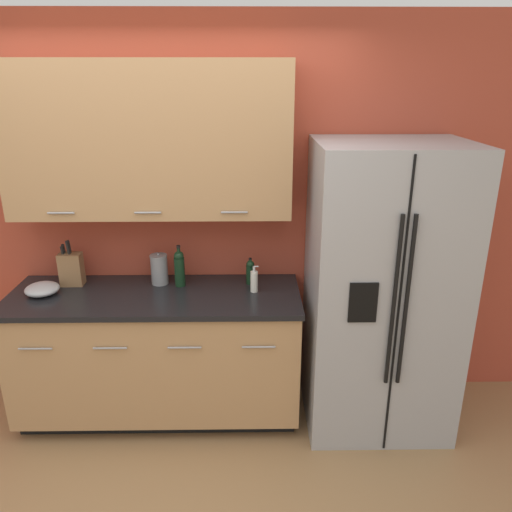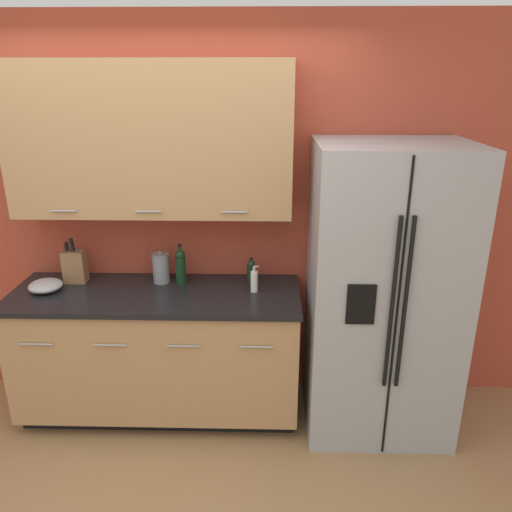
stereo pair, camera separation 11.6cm
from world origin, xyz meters
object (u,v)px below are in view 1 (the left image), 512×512
knife_block (71,269)px  oil_bottle (250,271)px  steel_canister (159,269)px  wine_bottle (179,268)px  refrigerator (382,291)px  mixing_bowl (42,289)px  soap_dispenser (254,281)px

knife_block → oil_bottle: knife_block is taller
steel_canister → wine_bottle: bearing=-15.3°
refrigerator → wine_bottle: size_ratio=6.65×
mixing_bowl → soap_dispenser: bearing=1.0°
wine_bottle → soap_dispenser: bearing=-12.1°
refrigerator → soap_dispenser: 0.81m
wine_bottle → mixing_bowl: 0.87m
oil_bottle → steel_canister: steel_canister is taller
knife_block → wine_bottle: bearing=-2.0°
knife_block → mixing_bowl: size_ratio=1.48×
soap_dispenser → refrigerator: bearing=-4.7°
refrigerator → mixing_bowl: (-2.15, 0.04, 0.01)m
refrigerator → steel_canister: bearing=171.7°
soap_dispenser → steel_canister: (-0.63, 0.14, 0.03)m
wine_bottle → soap_dispenser: (0.49, -0.10, -0.06)m
wine_bottle → soap_dispenser: wine_bottle is taller
steel_canister → soap_dispenser: bearing=-12.8°
refrigerator → knife_block: bearing=174.4°
soap_dispenser → oil_bottle: 0.14m
wine_bottle → oil_bottle: size_ratio=1.56×
refrigerator → soap_dispenser: bearing=175.3°
soap_dispenser → knife_block: bearing=173.9°
wine_bottle → steel_canister: wine_bottle is taller
soap_dispenser → steel_canister: steel_canister is taller
oil_bottle → refrigerator: bearing=-13.6°
knife_block → soap_dispenser: 1.21m
knife_block → oil_bottle: bearing=0.2°
oil_bottle → soap_dispenser: bearing=-80.0°
refrigerator → steel_canister: size_ratio=8.59×
wine_bottle → mixing_bowl: bearing=-171.5°
oil_bottle → mixing_bowl: oil_bottle is taller
steel_canister → mixing_bowl: steel_canister is taller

